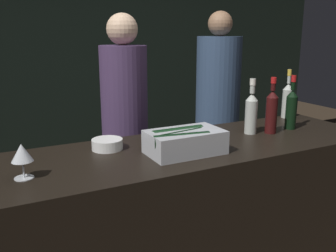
{
  "coord_description": "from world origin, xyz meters",
  "views": [
    {
      "loc": [
        -0.89,
        -1.36,
        1.63
      ],
      "look_at": [
        0.0,
        0.38,
        1.14
      ],
      "focal_mm": 40.0,
      "sensor_mm": 36.0,
      "label": 1
    }
  ],
  "objects_px": {
    "red_wine_bottle_tall": "(272,110)",
    "person_blond_tee": "(125,126)",
    "rose_wine_bottle": "(288,99)",
    "ice_bin_with_bottles": "(184,141)",
    "person_in_hoodie": "(218,104)",
    "bowl_white": "(107,144)",
    "red_wine_bottle_burgundy": "(291,107)",
    "white_wine_bottle": "(251,111)",
    "wine_glass": "(22,154)"
  },
  "relations": [
    {
      "from": "red_wine_bottle_tall",
      "to": "red_wine_bottle_burgundy",
      "type": "bearing_deg",
      "value": 7.09
    },
    {
      "from": "red_wine_bottle_tall",
      "to": "red_wine_bottle_burgundy",
      "type": "distance_m",
      "value": 0.19
    },
    {
      "from": "wine_glass",
      "to": "red_wine_bottle_burgundy",
      "type": "height_order",
      "value": "red_wine_bottle_burgundy"
    },
    {
      "from": "red_wine_bottle_tall",
      "to": "person_blond_tee",
      "type": "bearing_deg",
      "value": 135.71
    },
    {
      "from": "red_wine_bottle_tall",
      "to": "person_blond_tee",
      "type": "relative_size",
      "value": 0.2
    },
    {
      "from": "ice_bin_with_bottles",
      "to": "wine_glass",
      "type": "height_order",
      "value": "wine_glass"
    },
    {
      "from": "red_wine_bottle_tall",
      "to": "ice_bin_with_bottles",
      "type": "bearing_deg",
      "value": -171.19
    },
    {
      "from": "person_in_hoodie",
      "to": "ice_bin_with_bottles",
      "type": "bearing_deg",
      "value": -119.43
    },
    {
      "from": "white_wine_bottle",
      "to": "bowl_white",
      "type": "bearing_deg",
      "value": 174.06
    },
    {
      "from": "red_wine_bottle_tall",
      "to": "person_blond_tee",
      "type": "xyz_separation_m",
      "value": [
        -0.71,
        0.69,
        -0.17
      ]
    },
    {
      "from": "ice_bin_with_bottles",
      "to": "white_wine_bottle",
      "type": "height_order",
      "value": "white_wine_bottle"
    },
    {
      "from": "white_wine_bottle",
      "to": "red_wine_bottle_tall",
      "type": "bearing_deg",
      "value": -22.68
    },
    {
      "from": "wine_glass",
      "to": "rose_wine_bottle",
      "type": "relative_size",
      "value": 0.44
    },
    {
      "from": "red_wine_bottle_burgundy",
      "to": "person_in_hoodie",
      "type": "bearing_deg",
      "value": 84.02
    },
    {
      "from": "red_wine_bottle_burgundy",
      "to": "person_in_hoodie",
      "type": "xyz_separation_m",
      "value": [
        0.1,
        0.98,
        -0.15
      ]
    },
    {
      "from": "person_in_hoodie",
      "to": "person_blond_tee",
      "type": "distance_m",
      "value": 1.04
    },
    {
      "from": "red_wine_bottle_tall",
      "to": "person_blond_tee",
      "type": "height_order",
      "value": "person_blond_tee"
    },
    {
      "from": "ice_bin_with_bottles",
      "to": "red_wine_bottle_burgundy",
      "type": "xyz_separation_m",
      "value": [
        0.87,
        0.13,
        0.07
      ]
    },
    {
      "from": "bowl_white",
      "to": "person_blond_tee",
      "type": "bearing_deg",
      "value": 60.94
    },
    {
      "from": "red_wine_bottle_burgundy",
      "to": "person_in_hoodie",
      "type": "relative_size",
      "value": 0.19
    },
    {
      "from": "ice_bin_with_bottles",
      "to": "person_blond_tee",
      "type": "xyz_separation_m",
      "value": [
        -0.03,
        0.8,
        -0.1
      ]
    },
    {
      "from": "ice_bin_with_bottles",
      "to": "rose_wine_bottle",
      "type": "relative_size",
      "value": 1.11
    },
    {
      "from": "wine_glass",
      "to": "person_in_hoodie",
      "type": "distance_m",
      "value": 2.07
    },
    {
      "from": "person_in_hoodie",
      "to": "rose_wine_bottle",
      "type": "bearing_deg",
      "value": -69.13
    },
    {
      "from": "white_wine_bottle",
      "to": "rose_wine_bottle",
      "type": "height_order",
      "value": "rose_wine_bottle"
    },
    {
      "from": "wine_glass",
      "to": "ice_bin_with_bottles",
      "type": "bearing_deg",
      "value": -1.12
    },
    {
      "from": "ice_bin_with_bottles",
      "to": "person_in_hoodie",
      "type": "bearing_deg",
      "value": 48.65
    },
    {
      "from": "person_in_hoodie",
      "to": "red_wine_bottle_tall",
      "type": "bearing_deg",
      "value": -94.29
    },
    {
      "from": "bowl_white",
      "to": "red_wine_bottle_burgundy",
      "type": "distance_m",
      "value": 1.21
    },
    {
      "from": "wine_glass",
      "to": "rose_wine_bottle",
      "type": "xyz_separation_m",
      "value": [
        1.87,
        0.37,
        0.03
      ]
    },
    {
      "from": "bowl_white",
      "to": "ice_bin_with_bottles",
      "type": "bearing_deg",
      "value": -36.8
    },
    {
      "from": "ice_bin_with_bottles",
      "to": "white_wine_bottle",
      "type": "xyz_separation_m",
      "value": [
        0.56,
        0.16,
        0.07
      ]
    },
    {
      "from": "red_wine_bottle_burgundy",
      "to": "person_blond_tee",
      "type": "height_order",
      "value": "person_blond_tee"
    },
    {
      "from": "person_in_hoodie",
      "to": "bowl_white",
      "type": "bearing_deg",
      "value": -134.79
    },
    {
      "from": "red_wine_bottle_tall",
      "to": "person_in_hoodie",
      "type": "xyz_separation_m",
      "value": [
        0.29,
        1.0,
        -0.16
      ]
    },
    {
      "from": "rose_wine_bottle",
      "to": "person_blond_tee",
      "type": "distance_m",
      "value": 1.2
    },
    {
      "from": "wine_glass",
      "to": "rose_wine_bottle",
      "type": "height_order",
      "value": "rose_wine_bottle"
    },
    {
      "from": "white_wine_bottle",
      "to": "person_blond_tee",
      "type": "bearing_deg",
      "value": 132.6
    },
    {
      "from": "rose_wine_bottle",
      "to": "red_wine_bottle_burgundy",
      "type": "bearing_deg",
      "value": -130.22
    },
    {
      "from": "bowl_white",
      "to": "person_in_hoodie",
      "type": "distance_m",
      "value": 1.56
    },
    {
      "from": "rose_wine_bottle",
      "to": "ice_bin_with_bottles",
      "type": "bearing_deg",
      "value": -160.51
    },
    {
      "from": "ice_bin_with_bottles",
      "to": "bowl_white",
      "type": "distance_m",
      "value": 0.42
    },
    {
      "from": "wine_glass",
      "to": "red_wine_bottle_burgundy",
      "type": "bearing_deg",
      "value": 3.94
    },
    {
      "from": "person_blond_tee",
      "to": "red_wine_bottle_burgundy",
      "type": "bearing_deg",
      "value": -115.29
    },
    {
      "from": "white_wine_bottle",
      "to": "person_in_hoodie",
      "type": "relative_size",
      "value": 0.19
    },
    {
      "from": "red_wine_bottle_burgundy",
      "to": "rose_wine_bottle",
      "type": "relative_size",
      "value": 0.99
    },
    {
      "from": "white_wine_bottle",
      "to": "red_wine_bottle_burgundy",
      "type": "distance_m",
      "value": 0.31
    },
    {
      "from": "bowl_white",
      "to": "white_wine_bottle",
      "type": "xyz_separation_m",
      "value": [
        0.89,
        -0.09,
        0.11
      ]
    },
    {
      "from": "wine_glass",
      "to": "white_wine_bottle",
      "type": "height_order",
      "value": "white_wine_bottle"
    },
    {
      "from": "person_in_hoodie",
      "to": "person_blond_tee",
      "type": "xyz_separation_m",
      "value": [
        -1.0,
        -0.31,
        -0.01
      ]
    }
  ]
}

